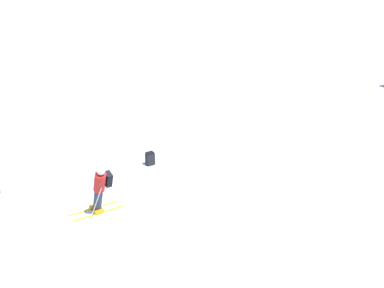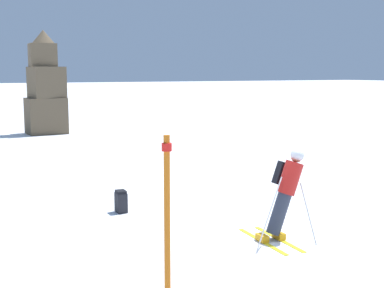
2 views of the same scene
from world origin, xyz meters
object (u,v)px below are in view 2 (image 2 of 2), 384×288
at_px(skier, 286,189).
at_px(spare_backpack, 121,202).
at_px(rock_pillar, 45,91).
at_px(trail_marker, 167,219).

xyz_separation_m(skier, spare_backpack, (-2.05, 3.23, -0.71)).
xyz_separation_m(rock_pillar, trail_marker, (-3.54, -21.39, -0.91)).
height_order(skier, rock_pillar, rock_pillar).
height_order(rock_pillar, trail_marker, rock_pillar).
bearing_deg(skier, rock_pillar, 94.77).
height_order(spare_backpack, trail_marker, trail_marker).
distance_m(spare_backpack, trail_marker, 5.35).
bearing_deg(rock_pillar, spare_backpack, -97.78).
distance_m(skier, trail_marker, 3.85).
distance_m(rock_pillar, trail_marker, 21.70).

